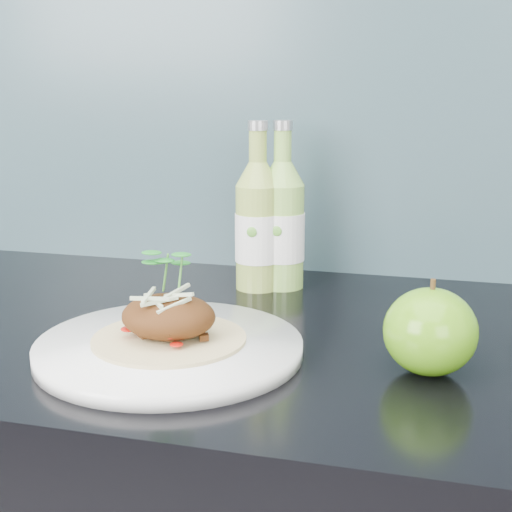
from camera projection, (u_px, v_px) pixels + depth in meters
The scene contains 6 objects.
subway_backsplash at pixel (323, 38), 1.04m from camera, with size 4.00×0.02×0.70m, color #65919F.
dinner_plate at pixel (169, 347), 0.76m from camera, with size 0.36×0.36×0.02m.
pork_taco at pixel (168, 314), 0.75m from camera, with size 0.17×0.17×0.10m.
green_apple at pixel (430, 332), 0.71m from camera, with size 0.12×0.12×0.10m.
cider_bottle_left at pixel (258, 226), 1.00m from camera, with size 0.08×0.08×0.24m.
cider_bottle_right at pixel (282, 225), 1.01m from camera, with size 0.08×0.08×0.24m.
Camera 1 is at (0.19, 0.91, 1.18)m, focal length 50.00 mm.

